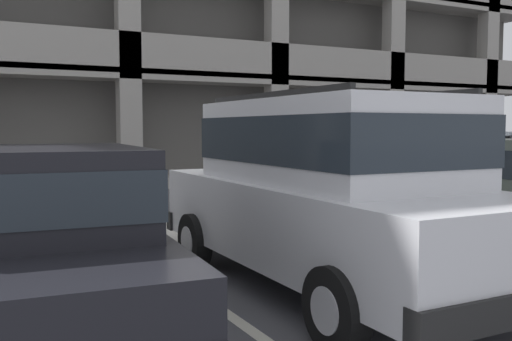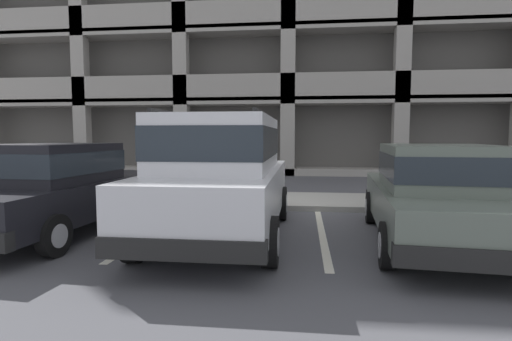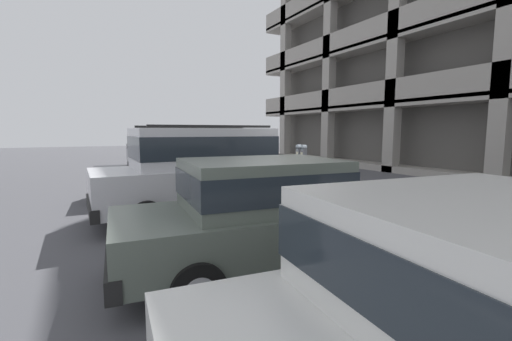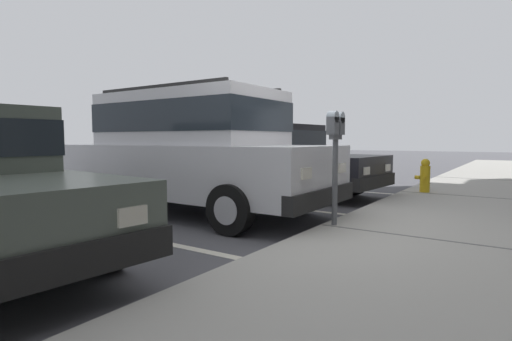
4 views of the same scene
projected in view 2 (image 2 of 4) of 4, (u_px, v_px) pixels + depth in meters
ground_plane at (251, 214)px, 8.78m from camera, size 80.00×80.00×0.10m
sidewalk at (258, 200)px, 10.05m from camera, size 40.00×2.20×0.12m
parking_stall_lines at (321, 228)px, 7.22m from camera, size 11.77×4.80×0.01m
silver_suv at (222, 172)px, 6.52m from camera, size 2.04×4.79×2.03m
red_sedan at (60, 186)px, 6.82m from camera, size 2.07×4.60×1.54m
dark_hatchback at (436, 192)px, 6.00m from camera, size 2.13×4.62×1.54m
parking_meter_near at (249, 157)px, 9.03m from camera, size 0.35×0.12×1.45m
fire_hydrant at (87, 185)px, 9.86m from camera, size 0.30×0.30×0.70m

